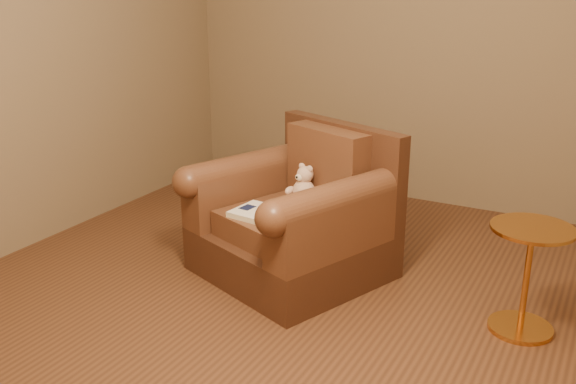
% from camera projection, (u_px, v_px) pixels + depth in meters
% --- Properties ---
extents(floor, '(4.00, 4.00, 0.00)m').
position_uv_depth(floor, '(312.00, 315.00, 3.28)').
color(floor, '#57331E').
rests_on(floor, ground).
extents(armchair, '(1.18, 1.15, 0.84)m').
position_uv_depth(armchair, '(297.00, 219.00, 3.67)').
color(armchair, '#412415').
rests_on(armchair, floor).
extents(teddy_bear, '(0.17, 0.19, 0.23)m').
position_uv_depth(teddy_bear, '(302.00, 188.00, 3.70)').
color(teddy_bear, beige).
rests_on(teddy_bear, armchair).
extents(guidebook, '(0.43, 0.28, 0.03)m').
position_uv_depth(guidebook, '(269.00, 215.00, 3.47)').
color(guidebook, beige).
rests_on(guidebook, armchair).
extents(side_table, '(0.39, 0.39, 0.54)m').
position_uv_depth(side_table, '(527.00, 276.00, 3.05)').
color(side_table, '#CE8938').
rests_on(side_table, floor).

